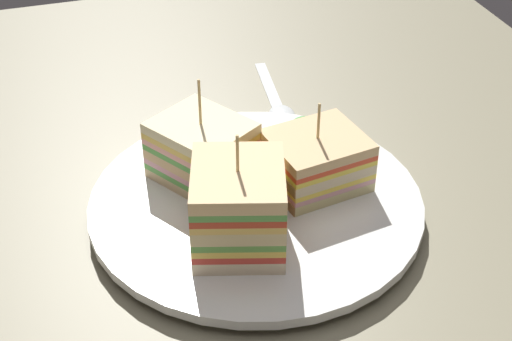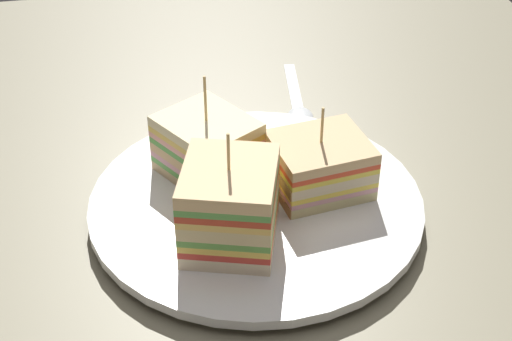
# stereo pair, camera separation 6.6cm
# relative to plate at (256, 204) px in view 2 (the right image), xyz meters

# --- Properties ---
(ground_plane) EXTENTS (1.02, 0.84, 0.02)m
(ground_plane) POSITION_rel_plate_xyz_m (0.00, 0.00, -0.02)
(ground_plane) COLOR #7B755C
(plate) EXTENTS (0.29, 0.29, 0.02)m
(plate) POSITION_rel_plate_xyz_m (0.00, 0.00, 0.00)
(plate) COLOR silver
(plate) RESTS_ON ground_plane
(sandwich_wedge_0) EXTENTS (0.08, 0.09, 0.08)m
(sandwich_wedge_0) POSITION_rel_plate_xyz_m (0.01, -0.06, 0.03)
(sandwich_wedge_0) COLOR beige
(sandwich_wedge_0) RESTS_ON plate
(sandwich_wedge_1) EXTENTS (0.10, 0.10, 0.10)m
(sandwich_wedge_1) POSITION_rel_plate_xyz_m (0.05, 0.04, 0.03)
(sandwich_wedge_1) COLOR #E2C38A
(sandwich_wedge_1) RESTS_ON plate
(sandwich_wedge_2) EXTENTS (0.10, 0.09, 0.10)m
(sandwich_wedge_2) POSITION_rel_plate_xyz_m (-0.05, 0.03, 0.04)
(sandwich_wedge_2) COLOR beige
(sandwich_wedge_2) RESTS_ON plate
(chip_pile) EXTENTS (0.07, 0.07, 0.03)m
(chip_pile) POSITION_rel_plate_xyz_m (0.01, 0.01, 0.02)
(chip_pile) COLOR tan
(chip_pile) RESTS_ON plate
(salad_garnish) EXTENTS (0.07, 0.07, 0.01)m
(salad_garnish) POSITION_rel_plate_xyz_m (0.07, -0.07, 0.01)
(salad_garnish) COLOR green
(salad_garnish) RESTS_ON plate
(spoon) EXTENTS (0.14, 0.04, 0.01)m
(spoon) POSITION_rel_plate_xyz_m (0.16, -0.07, -0.01)
(spoon) COLOR silver
(spoon) RESTS_ON ground_plane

